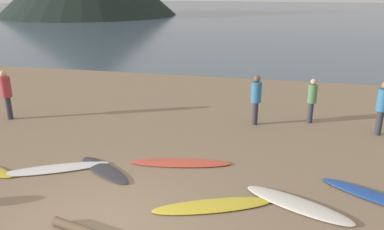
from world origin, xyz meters
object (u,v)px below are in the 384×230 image
object	(u,v)px
person_2	(256,96)
person_3	(6,91)
person_1	(312,97)
surfboard_3	(181,163)
surfboard_4	(213,206)
person_0	(382,104)
surfboard_5	(297,204)
surfboard_1	(55,169)
surfboard_2	(104,170)
surfboard_6	(380,198)

from	to	relation	value
person_2	person_3	world-z (taller)	person_3
person_1	person_2	xyz separation A→B (m)	(-1.82, -0.60, 0.09)
surfboard_3	person_2	bearing A→B (deg)	53.47
person_2	surfboard_3	bearing A→B (deg)	-116.45
surfboard_4	person_0	size ratio (longest dim) A/B	1.52
surfboard_5	person_0	size ratio (longest dim) A/B	1.41
surfboard_4	person_3	bearing A→B (deg)	131.02
surfboard_4	surfboard_3	bearing A→B (deg)	100.18
surfboard_1	surfboard_4	world-z (taller)	surfboard_1
surfboard_3	person_3	xyz separation A→B (m)	(-6.72, 2.10, 0.99)
surfboard_1	person_0	xyz separation A→B (m)	(8.55, 4.44, 0.97)
person_1	person_3	xyz separation A→B (m)	(-10.23, -1.96, 0.12)
person_0	person_1	xyz separation A→B (m)	(-2.01, 0.68, -0.10)
person_2	person_3	xyz separation A→B (m)	(-8.40, -1.36, 0.03)
surfboard_4	surfboard_2	bearing A→B (deg)	138.44
surfboard_5	surfboard_2	bearing A→B (deg)	-161.69
surfboard_2	surfboard_3	distance (m)	1.96
surfboard_2	person_3	world-z (taller)	person_3
person_1	person_2	bearing A→B (deg)	36.80
surfboard_1	surfboard_2	world-z (taller)	surfboard_1
person_3	person_0	bearing A→B (deg)	144.00
surfboard_1	surfboard_2	size ratio (longest dim) A/B	1.34
person_0	person_3	xyz separation A→B (m)	(-12.24, -1.28, 0.02)
surfboard_6	person_1	size ratio (longest dim) A/B	1.69
person_1	person_3	bearing A→B (deg)	29.43
person_2	surfboard_4	bearing A→B (deg)	-95.92
surfboard_6	surfboard_3	bearing A→B (deg)	-159.18
surfboard_6	person_3	bearing A→B (deg)	-164.18
surfboard_2	surfboard_6	distance (m)	6.47
person_0	person_1	world-z (taller)	person_0
surfboard_4	surfboard_5	bearing A→B (deg)	-8.63
surfboard_2	person_1	distance (m)	7.25
person_0	person_2	size ratio (longest dim) A/B	1.01
surfboard_1	person_1	bearing A→B (deg)	10.14
surfboard_6	person_3	distance (m)	11.79
surfboard_5	person_0	distance (m)	5.54
surfboard_2	person_1	xyz separation A→B (m)	(5.29, 4.88, 0.87)
person_0	person_3	bearing A→B (deg)	-3.77
person_1	surfboard_5	bearing A→B (deg)	102.45
surfboard_5	surfboard_6	distance (m)	1.89
person_1	surfboard_3	bearing A→B (deg)	67.76
person_1	person_3	world-z (taller)	person_3
surfboard_1	person_2	distance (m)	6.60
surfboard_5	surfboard_1	bearing A→B (deg)	-157.85
surfboard_3	surfboard_4	bearing A→B (deg)	-67.94
person_3	surfboard_5	bearing A→B (deg)	118.00
surfboard_1	person_0	size ratio (longest dim) A/B	1.58
surfboard_3	surfboard_2	bearing A→B (deg)	-166.06
surfboard_5	person_0	xyz separation A→B (m)	(2.60, 4.79, 0.96)
surfboard_1	surfboard_5	distance (m)	5.96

